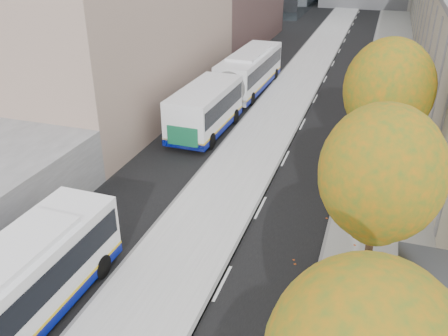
% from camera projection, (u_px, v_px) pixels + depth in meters
% --- Properties ---
extents(bus_platform, '(4.25, 150.00, 0.15)m').
position_uv_depth(bus_platform, '(286.00, 99.00, 38.77)').
color(bus_platform, '#B8B8B8').
rests_on(bus_platform, ground).
extents(sidewalk, '(4.75, 150.00, 0.08)m').
position_uv_depth(sidewalk, '(388.00, 110.00, 36.52)').
color(sidewalk, gray).
rests_on(sidewalk, ground).
extents(bus_shelter, '(1.90, 4.40, 2.53)m').
position_uv_depth(bus_shelter, '(434.00, 299.00, 14.76)').
color(bus_shelter, '#383A3F').
rests_on(bus_shelter, sidewalk).
extents(tree_c, '(4.20, 4.20, 7.28)m').
position_uv_depth(tree_c, '(382.00, 174.00, 15.70)').
color(tree_c, '#311E17').
rests_on(tree_c, sidewalk).
extents(tree_d, '(4.40, 4.40, 7.60)m').
position_uv_depth(tree_d, '(389.00, 90.00, 23.22)').
color(tree_d, '#311E17').
rests_on(tree_d, sidewalk).
extents(bus_far, '(3.29, 19.26, 3.20)m').
position_uv_depth(bus_far, '(234.00, 85.00, 36.63)').
color(bus_far, white).
rests_on(bus_far, ground).
extents(distant_car, '(2.70, 4.11, 1.30)m').
position_uv_depth(distant_car, '(260.00, 72.00, 43.83)').
color(distant_car, silver).
rests_on(distant_car, ground).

